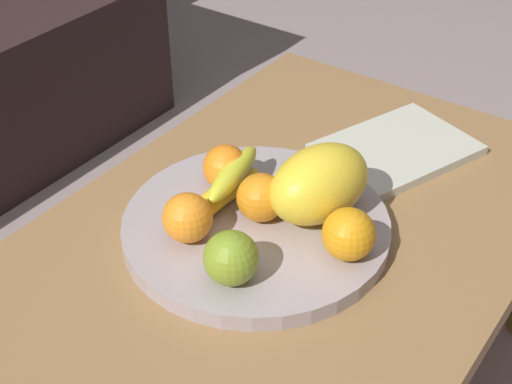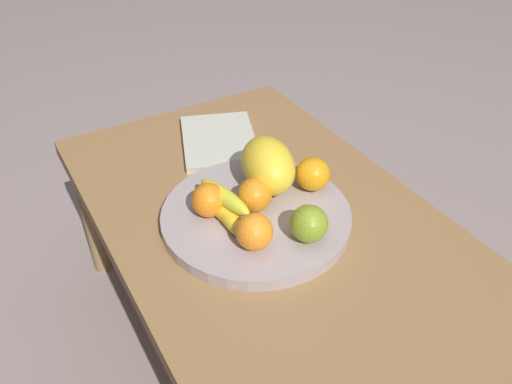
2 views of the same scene
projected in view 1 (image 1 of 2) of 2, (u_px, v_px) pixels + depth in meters
name	position (u px, v px, depth m)	size (l,w,h in m)	color
coffee_table	(277.00, 262.00, 1.10)	(1.04, 0.65, 0.43)	olive
fruit_bowl	(256.00, 226.00, 1.07)	(0.39, 0.39, 0.03)	#A49799
melon_large_front	(319.00, 184.00, 1.05)	(0.16, 0.11, 0.11)	yellow
orange_front	(187.00, 218.00, 1.01)	(0.07, 0.07, 0.07)	orange
orange_left	(259.00, 199.00, 1.05)	(0.07, 0.07, 0.07)	orange
orange_right	(226.00, 167.00, 1.11)	(0.07, 0.07, 0.07)	orange
orange_back	(348.00, 235.00, 0.98)	(0.07, 0.07, 0.07)	orange
apple_front	(231.00, 258.00, 0.95)	(0.07, 0.07, 0.07)	olive
banana_bunch	(227.00, 186.00, 1.09)	(0.17, 0.07, 0.06)	yellow
magazine	(396.00, 149.00, 1.25)	(0.25, 0.18, 0.02)	beige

